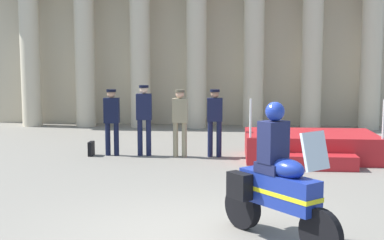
# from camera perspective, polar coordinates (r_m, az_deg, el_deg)

# --- Properties ---
(ground_plane) EXTENTS (28.73, 28.73, 0.00)m
(ground_plane) POSITION_cam_1_polar(r_m,az_deg,el_deg) (7.43, 0.17, -12.66)
(ground_plane) COLOR gray
(colonnade_backdrop) EXTENTS (15.57, 1.55, 6.14)m
(colonnade_backdrop) POSITION_cam_1_polar(r_m,az_deg,el_deg) (18.91, 0.59, 9.08)
(colonnade_backdrop) COLOR #B6AB91
(colonnade_backdrop) RESTS_ON ground_plane
(reviewing_stand) EXTENTS (3.14, 2.41, 1.55)m
(reviewing_stand) POSITION_cam_1_polar(r_m,az_deg,el_deg) (13.05, 12.81, -2.88)
(reviewing_stand) COLOR #B21E23
(reviewing_stand) RESTS_ON ground_plane
(officer_in_row_0) EXTENTS (0.39, 0.24, 1.68)m
(officer_in_row_0) POSITION_cam_1_polar(r_m,az_deg,el_deg) (13.31, -8.77, 0.35)
(officer_in_row_0) COLOR black
(officer_in_row_0) RESTS_ON ground_plane
(officer_in_row_1) EXTENTS (0.39, 0.24, 1.79)m
(officer_in_row_1) POSITION_cam_1_polar(r_m,az_deg,el_deg) (13.18, -5.26, 0.63)
(officer_in_row_1) COLOR #141938
(officer_in_row_1) RESTS_ON ground_plane
(officer_in_row_2) EXTENTS (0.39, 0.24, 1.69)m
(officer_in_row_2) POSITION_cam_1_polar(r_m,az_deg,el_deg) (12.94, -1.33, 0.27)
(officer_in_row_2) COLOR gray
(officer_in_row_2) RESTS_ON ground_plane
(officer_in_row_3) EXTENTS (0.39, 0.24, 1.69)m
(officer_in_row_3) POSITION_cam_1_polar(r_m,az_deg,el_deg) (12.99, 2.50, 0.31)
(officer_in_row_3) COLOR #141938
(officer_in_row_3) RESTS_ON ground_plane
(motorcycle_with_rider) EXTENTS (1.45, 1.67, 1.90)m
(motorcycle_with_rider) POSITION_cam_1_polar(r_m,az_deg,el_deg) (7.15, 9.08, -6.89)
(motorcycle_with_rider) COLOR black
(motorcycle_with_rider) RESTS_ON ground_plane
(briefcase_on_ground) EXTENTS (0.10, 0.32, 0.36)m
(briefcase_on_ground) POSITION_cam_1_polar(r_m,az_deg,el_deg) (13.48, -10.96, -3.09)
(briefcase_on_ground) COLOR black
(briefcase_on_ground) RESTS_ON ground_plane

